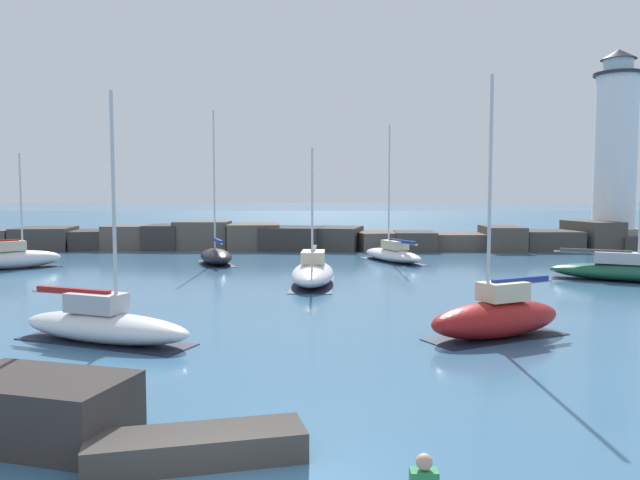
% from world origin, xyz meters
% --- Properties ---
extents(open_sea_beyond, '(400.00, 116.00, 0.01)m').
position_xyz_m(open_sea_beyond, '(0.00, 105.11, 0.00)').
color(open_sea_beyond, '#2D5B7F').
rests_on(open_sea_beyond, ground).
extents(breakwater_jetty, '(59.72, 6.85, 2.52)m').
position_xyz_m(breakwater_jetty, '(0.57, 45.22, 0.98)').
color(breakwater_jetty, brown).
rests_on(breakwater_jetty, ground).
extents(lighthouse, '(4.83, 4.83, 17.57)m').
position_xyz_m(lighthouse, '(27.35, 46.52, 7.83)').
color(lighthouse, gray).
rests_on(lighthouse, ground).
extents(foreground_rocks, '(7.42, 9.04, 1.31)m').
position_xyz_m(foreground_rocks, '(-3.44, 1.67, 0.53)').
color(foreground_rocks, '#383330').
rests_on(foreground_rocks, ground).
extents(sailboat_moored_0, '(6.80, 4.11, 8.28)m').
position_xyz_m(sailboat_moored_0, '(-5.91, 11.07, 0.60)').
color(sailboat_moored_0, white).
rests_on(sailboat_moored_0, ground).
extents(sailboat_moored_1, '(5.65, 4.13, 8.91)m').
position_xyz_m(sailboat_moored_1, '(7.44, 11.85, 0.74)').
color(sailboat_moored_1, maroon).
rests_on(sailboat_moored_1, ground).
extents(sailboat_moored_2, '(3.63, 5.60, 10.68)m').
position_xyz_m(sailboat_moored_2, '(-6.10, 33.87, 0.60)').
color(sailboat_moored_2, black).
rests_on(sailboat_moored_2, ground).
extents(sailboat_moored_3, '(4.74, 7.32, 9.89)m').
position_xyz_m(sailboat_moored_3, '(6.43, 35.63, 0.58)').
color(sailboat_moored_3, white).
rests_on(sailboat_moored_3, ground).
extents(sailboat_moored_4, '(5.45, 5.07, 7.57)m').
position_xyz_m(sailboat_moored_4, '(-18.84, 31.15, 0.70)').
color(sailboat_moored_4, silver).
rests_on(sailboat_moored_4, ground).
extents(sailboat_moored_6, '(8.30, 5.69, 8.68)m').
position_xyz_m(sailboat_moored_6, '(18.48, 25.64, 0.59)').
color(sailboat_moored_6, '#195138').
rests_on(sailboat_moored_6, ground).
extents(sailboat_moored_7, '(2.49, 7.29, 7.36)m').
position_xyz_m(sailboat_moored_7, '(0.85, 24.37, 0.66)').
color(sailboat_moored_7, white).
rests_on(sailboat_moored_7, ground).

